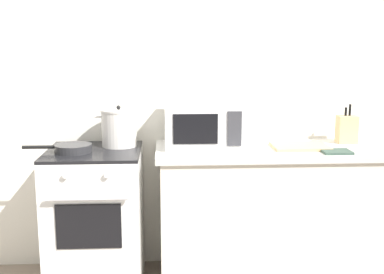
# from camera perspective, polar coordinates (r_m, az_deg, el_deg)

# --- Properties ---
(back_wall) EXTENTS (4.40, 0.10, 2.50)m
(back_wall) POSITION_cam_1_polar(r_m,az_deg,el_deg) (3.53, -0.08, 5.12)
(back_wall) COLOR silver
(back_wall) RESTS_ON ground_plane
(lower_cabinet_right) EXTENTS (1.64, 0.56, 0.88)m
(lower_cabinet_right) POSITION_cam_1_polar(r_m,az_deg,el_deg) (3.45, 10.35, -8.99)
(lower_cabinet_right) COLOR beige
(lower_cabinet_right) RESTS_ON ground_plane
(countertop_right) EXTENTS (1.70, 0.60, 0.04)m
(countertop_right) POSITION_cam_1_polar(r_m,az_deg,el_deg) (3.33, 10.61, -1.52)
(countertop_right) COLOR beige
(countertop_right) RESTS_ON lower_cabinet_right
(stove) EXTENTS (0.60, 0.64, 0.92)m
(stove) POSITION_cam_1_polar(r_m,az_deg,el_deg) (3.37, -10.99, -9.16)
(stove) COLOR white
(stove) RESTS_ON ground_plane
(stock_pot) EXTENTS (0.32, 0.24, 0.27)m
(stock_pot) POSITION_cam_1_polar(r_m,az_deg,el_deg) (3.32, -8.38, 1.05)
(stock_pot) COLOR silver
(stock_pot) RESTS_ON stove
(frying_pan) EXTENTS (0.43, 0.23, 0.05)m
(frying_pan) POSITION_cam_1_polar(r_m,az_deg,el_deg) (3.21, -13.63, -1.26)
(frying_pan) COLOR #28282B
(frying_pan) RESTS_ON stove
(microwave) EXTENTS (0.50, 0.37, 0.30)m
(microwave) POSITION_cam_1_polar(r_m,az_deg,el_deg) (3.27, 1.26, 1.47)
(microwave) COLOR white
(microwave) RESTS_ON countertop_right
(cutting_board) EXTENTS (0.36, 0.26, 0.02)m
(cutting_board) POSITION_cam_1_polar(r_m,az_deg,el_deg) (3.33, 12.29, -1.06)
(cutting_board) COLOR tan
(cutting_board) RESTS_ON countertop_right
(knife_block) EXTENTS (0.13, 0.10, 0.27)m
(knife_block) POSITION_cam_1_polar(r_m,az_deg,el_deg) (3.55, 17.38, 0.86)
(knife_block) COLOR tan
(knife_block) RESTS_ON countertop_right
(oven_mitt) EXTENTS (0.18, 0.14, 0.02)m
(oven_mitt) POSITION_cam_1_polar(r_m,az_deg,el_deg) (3.23, 16.27, -1.62)
(oven_mitt) COLOR #384C42
(oven_mitt) RESTS_ON countertop_right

